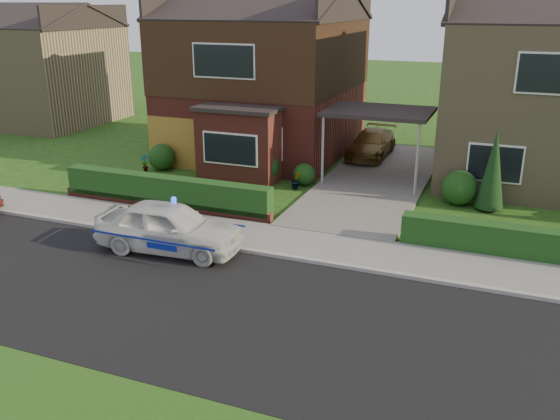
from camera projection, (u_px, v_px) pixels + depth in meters
The scene contains 23 objects.
ground at pixel (262, 316), 12.97m from camera, with size 120.00×120.00×0.00m, color #204412.
road at pixel (262, 316), 12.97m from camera, with size 60.00×6.00×0.02m, color black.
kerb at pixel (308, 260), 15.63m from camera, with size 60.00×0.16×0.12m, color #9E9993.
sidewalk at pixel (320, 246), 16.55m from camera, with size 60.00×2.00×0.10m, color slate.
driveway at pixel (375, 180), 22.60m from camera, with size 3.80×12.00×0.12m, color #666059.
house_left at pixel (265, 67), 25.90m from camera, with size 7.50×9.53×7.25m.
house_right at pixel (552, 83), 22.02m from camera, with size 7.50×8.06×7.25m.
carport_link at pixel (379, 113), 21.70m from camera, with size 3.80×3.00×2.77m.
garage_door at pixel (172, 143), 24.21m from camera, with size 2.20×0.10×2.10m, color olive.
dwarf_wall at pixel (164, 204), 19.57m from camera, with size 7.70×0.25×0.36m, color maroon.
hedge_left at pixel (167, 208), 19.76m from camera, with size 7.50×0.55×0.90m, color #113814.
hedge_right at pixel (543, 262), 15.66m from camera, with size 7.50×0.55×0.80m, color #113814.
shrub_left_far at pixel (162, 157), 24.07m from camera, with size 1.08×1.08×1.08m, color #113814.
shrub_left_mid at pixel (262, 166), 22.29m from camera, with size 1.32×1.32×1.32m, color #113814.
shrub_left_near at pixel (304, 174), 22.08m from camera, with size 0.84×0.84×0.84m, color #113814.
shrub_right_near at pixel (459, 188), 19.91m from camera, with size 1.20×1.20×1.20m, color #113814.
conifer_a at pixel (493, 172), 19.16m from camera, with size 0.90×0.90×2.60m, color black.
neighbour_left at pixel (45, 76), 33.06m from camera, with size 6.50×7.00×5.20m, color #96825C.
police_car at pixel (169, 227), 16.16m from camera, with size 3.74×4.17×1.55m.
driveway_car at pixel (371, 143), 25.75m from camera, with size 1.57×3.87×1.12m, color brown.
potted_plant_a at pixel (145, 163), 23.86m from camera, with size 0.37×0.25×0.71m, color gray.
potted_plant_b at pixel (296, 181), 21.62m from camera, with size 0.37×0.30×0.68m, color gray.
potted_plant_c at pixel (267, 201), 19.18m from camera, with size 0.45×0.45×0.81m, color gray.
Camera 1 is at (4.56, -10.51, 6.53)m, focal length 38.00 mm.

